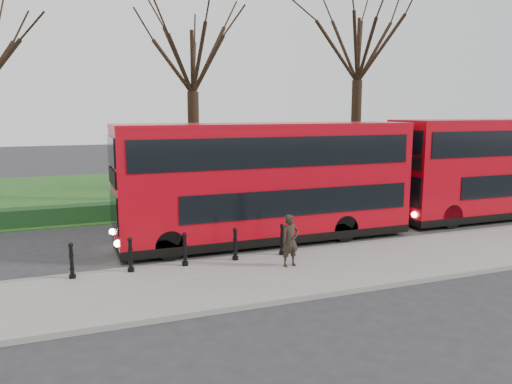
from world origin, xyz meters
name	(u,v)px	position (x,y,z in m)	size (l,w,h in m)	color
ground	(210,255)	(0.00, 0.00, 0.00)	(120.00, 120.00, 0.00)	#28282B
pavement	(239,280)	(0.00, -3.00, 0.07)	(60.00, 4.00, 0.15)	gray
kerb	(218,261)	(0.00, -1.00, 0.07)	(60.00, 0.25, 0.16)	slate
grass_verge	(144,190)	(0.00, 15.00, 0.03)	(60.00, 18.00, 0.06)	#1E4C19
hedge	(170,208)	(0.00, 6.80, 0.40)	(60.00, 0.90, 0.80)	black
yellow_line_outer	(216,260)	(0.00, -0.70, 0.01)	(60.00, 0.10, 0.01)	yellow
yellow_line_inner	(214,258)	(0.00, -0.50, 0.01)	(60.00, 0.10, 0.01)	yellow
tree_mid	(192,54)	(2.00, 10.00, 7.78)	(6.85, 6.85, 10.71)	black
tree_right	(358,42)	(12.00, 10.00, 8.84)	(7.78, 7.78, 12.16)	black
bollard_row	(185,250)	(-1.18, -1.35, 0.65)	(6.73, 0.15, 1.00)	black
bus_lead	(267,183)	(2.52, 1.00, 2.24)	(11.15, 2.56, 4.44)	#A90512
bus_rear	(504,168)	(14.50, 1.23, 2.27)	(11.32, 2.60, 4.50)	#A90512
pedestrian	(290,240)	(1.84, -2.56, 0.96)	(0.59, 0.39, 1.62)	black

